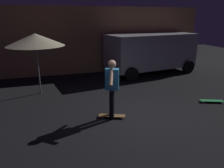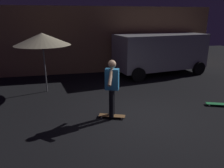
{
  "view_description": "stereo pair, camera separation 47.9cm",
  "coord_description": "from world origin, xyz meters",
  "px_view_note": "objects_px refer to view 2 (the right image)",
  "views": [
    {
      "loc": [
        -2.46,
        -5.37,
        2.89
      ],
      "look_at": [
        -0.69,
        0.23,
        1.05
      ],
      "focal_mm": 34.79,
      "sensor_mm": 36.0,
      "label": 1
    },
    {
      "loc": [
        -2.0,
        -5.5,
        2.89
      ],
      "look_at": [
        -0.69,
        0.23,
        1.05
      ],
      "focal_mm": 34.79,
      "sensor_mm": 36.0,
      "label": 2
    }
  ],
  "objects_px": {
    "skateboard_spare": "(218,104)",
    "parked_van": "(160,51)",
    "skater": "(112,84)",
    "skateboard_ridden": "(112,116)",
    "patio_umbrella": "(42,39)"
  },
  "relations": [
    {
      "from": "skater",
      "to": "patio_umbrella",
      "type": "bearing_deg",
      "value": 124.92
    },
    {
      "from": "parked_van",
      "to": "skater",
      "type": "distance_m",
      "value": 5.83
    },
    {
      "from": "skateboard_ridden",
      "to": "skateboard_spare",
      "type": "xyz_separation_m",
      "value": [
        3.7,
        0.08,
        0.0
      ]
    },
    {
      "from": "parked_van",
      "to": "skater",
      "type": "bearing_deg",
      "value": -127.98
    },
    {
      "from": "patio_umbrella",
      "to": "skateboard_spare",
      "type": "height_order",
      "value": "patio_umbrella"
    },
    {
      "from": "skateboard_ridden",
      "to": "patio_umbrella",
      "type": "bearing_deg",
      "value": 124.92
    },
    {
      "from": "skater",
      "to": "skateboard_ridden",
      "type": "bearing_deg",
      "value": 172.87
    },
    {
      "from": "skateboard_spare",
      "to": "skater",
      "type": "relative_size",
      "value": 0.48
    },
    {
      "from": "skateboard_ridden",
      "to": "skater",
      "type": "xyz_separation_m",
      "value": [
        0.0,
        -0.0,
        0.98
      ]
    },
    {
      "from": "skateboard_spare",
      "to": "parked_van",
      "type": "bearing_deg",
      "value": 91.42
    },
    {
      "from": "patio_umbrella",
      "to": "skater",
      "type": "relative_size",
      "value": 1.38
    },
    {
      "from": "parked_van",
      "to": "patio_umbrella",
      "type": "relative_size",
      "value": 2.1
    },
    {
      "from": "skateboard_spare",
      "to": "skater",
      "type": "height_order",
      "value": "skater"
    },
    {
      "from": "skateboard_spare",
      "to": "skater",
      "type": "xyz_separation_m",
      "value": [
        -3.7,
        -0.08,
        0.98
      ]
    },
    {
      "from": "parked_van",
      "to": "skateboard_ridden",
      "type": "height_order",
      "value": "parked_van"
    }
  ]
}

